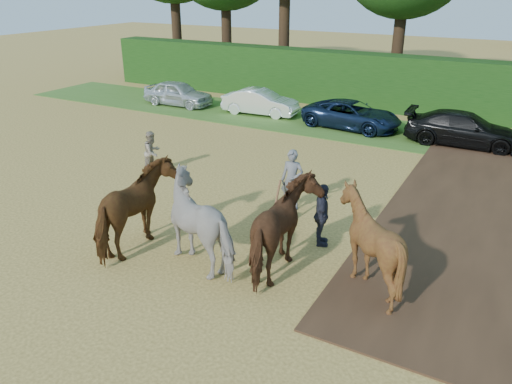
# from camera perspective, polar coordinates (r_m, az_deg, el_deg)

# --- Properties ---
(ground) EXTENTS (120.00, 120.00, 0.00)m
(ground) POSITION_cam_1_polar(r_m,az_deg,el_deg) (11.75, 10.91, -12.45)
(ground) COLOR gold
(ground) RESTS_ON ground
(earth_strip) EXTENTS (4.50, 17.00, 0.05)m
(earth_strip) POSITION_cam_1_polar(r_m,az_deg,el_deg) (17.63, 22.93, -1.27)
(earth_strip) COLOR #472D1C
(earth_strip) RESTS_ON ground
(grass_verge) EXTENTS (50.00, 5.00, 0.03)m
(grass_verge) POSITION_cam_1_polar(r_m,az_deg,el_deg) (24.35, 21.62, 5.40)
(grass_verge) COLOR #38601E
(grass_verge) RESTS_ON ground
(hedgerow) EXTENTS (46.00, 1.60, 3.00)m
(hedgerow) POSITION_cam_1_polar(r_m,az_deg,el_deg) (28.37, 23.47, 10.57)
(hedgerow) COLOR #14380F
(hedgerow) RESTS_ON ground
(spectator_near) EXTENTS (0.64, 0.81, 1.62)m
(spectator_near) POSITION_cam_1_polar(r_m,az_deg,el_deg) (19.08, -11.76, 4.46)
(spectator_near) COLOR #AFA589
(spectator_near) RESTS_ON ground
(spectator_far) EXTENTS (0.80, 1.13, 1.79)m
(spectator_far) POSITION_cam_1_polar(r_m,az_deg,el_deg) (13.60, 7.51, -2.63)
(spectator_far) COLOR #252631
(spectator_far) RESTS_ON ground
(plough_team) EXTENTS (7.76, 6.06, 2.34)m
(plough_team) POSITION_cam_1_polar(r_m,az_deg,el_deg) (12.41, -0.97, -3.70)
(plough_team) COLOR brown
(plough_team) RESTS_ON ground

